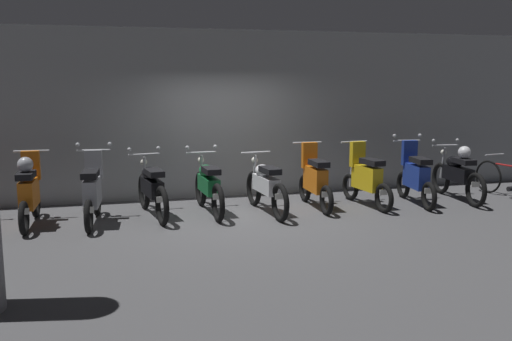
% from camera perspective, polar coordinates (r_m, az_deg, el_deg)
% --- Properties ---
extents(ground_plane, '(80.00, 80.00, 0.00)m').
position_cam_1_polar(ground_plane, '(9.65, -1.50, -4.75)').
color(ground_plane, '#4C4C4F').
extents(back_wall, '(16.79, 0.30, 3.30)m').
position_cam_1_polar(back_wall, '(11.28, -3.81, 5.75)').
color(back_wall, gray).
rests_on(back_wall, ground).
extents(motorbike_slot_1, '(0.56, 1.68, 1.18)m').
position_cam_1_polar(motorbike_slot_1, '(9.69, -22.08, -1.96)').
color(motorbike_slot_1, black).
rests_on(motorbike_slot_1, ground).
extents(motorbike_slot_2, '(0.59, 1.68, 1.29)m').
position_cam_1_polar(motorbike_slot_2, '(9.49, -16.28, -2.10)').
color(motorbike_slot_2, black).
rests_on(motorbike_slot_2, ground).
extents(motorbike_slot_3, '(0.58, 1.94, 1.15)m').
position_cam_1_polar(motorbike_slot_3, '(9.76, -10.55, -1.78)').
color(motorbike_slot_3, black).
rests_on(motorbike_slot_3, ground).
extents(motorbike_slot_4, '(0.59, 1.95, 1.15)m').
position_cam_1_polar(motorbike_slot_4, '(9.87, -4.87, -1.54)').
color(motorbike_slot_4, black).
rests_on(motorbike_slot_4, ground).
extents(motorbike_slot_5, '(0.56, 1.95, 1.03)m').
position_cam_1_polar(motorbike_slot_5, '(9.85, 0.99, -1.54)').
color(motorbike_slot_5, black).
rests_on(motorbike_slot_5, ground).
extents(motorbike_slot_6, '(0.56, 1.68, 1.18)m').
position_cam_1_polar(motorbike_slot_6, '(10.30, 5.99, -0.92)').
color(motorbike_slot_6, black).
rests_on(motorbike_slot_6, ground).
extents(motorbike_slot_7, '(0.56, 1.68, 1.18)m').
position_cam_1_polar(motorbike_slot_7, '(10.59, 11.09, -0.76)').
color(motorbike_slot_7, black).
rests_on(motorbike_slot_7, ground).
extents(motorbike_slot_8, '(0.59, 1.68, 1.29)m').
position_cam_1_polar(motorbike_slot_8, '(11.00, 15.88, -0.56)').
color(motorbike_slot_8, black).
rests_on(motorbike_slot_8, ground).
extents(motorbike_slot_9, '(0.59, 1.95, 1.15)m').
position_cam_1_polar(motorbike_slot_9, '(11.58, 19.83, -0.27)').
color(motorbike_slot_9, black).
rests_on(motorbike_slot_9, ground).
extents(bicycle, '(0.50, 1.71, 0.89)m').
position_cam_1_polar(bicycle, '(12.22, 24.35, -0.87)').
color(bicycle, black).
rests_on(bicycle, ground).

